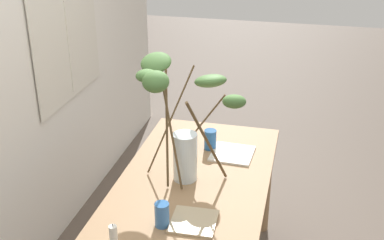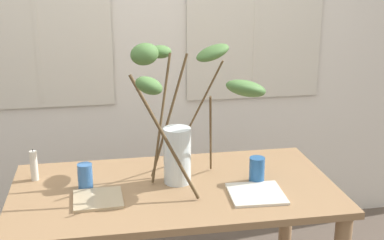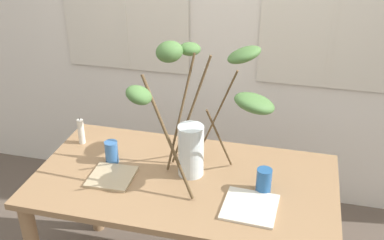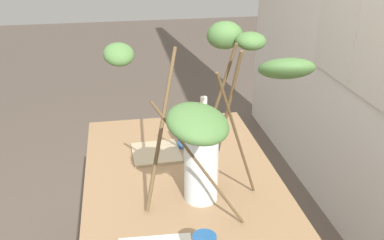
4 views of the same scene
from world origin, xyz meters
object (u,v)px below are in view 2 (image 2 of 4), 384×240
object	(u,v)px
pillar_candle	(34,166)
drinking_glass_blue_left	(85,176)
vase_with_branches	(187,108)
dining_table	(174,211)
plate_square_left	(98,199)
drinking_glass_blue_right	(257,170)
plate_square_right	(256,194)

from	to	relation	value
pillar_candle	drinking_glass_blue_left	bearing A→B (deg)	-30.38
vase_with_branches	pillar_candle	distance (m)	0.80
dining_table	drinking_glass_blue_left	xyz separation A→B (m)	(-0.41, 0.05, 0.19)
plate_square_left	drinking_glass_blue_right	bearing A→B (deg)	5.65
dining_table	pillar_candle	distance (m)	0.72
plate_square_right	vase_with_branches	bearing A→B (deg)	140.47
plate_square_left	plate_square_right	bearing A→B (deg)	-5.60
vase_with_branches	drinking_glass_blue_right	xyz separation A→B (m)	(0.33, -0.09, -0.30)
dining_table	plate_square_left	size ratio (longest dim) A/B	7.03
drinking_glass_blue_right	plate_square_right	world-z (taller)	drinking_glass_blue_right
dining_table	plate_square_left	bearing A→B (deg)	-166.00
vase_with_branches	plate_square_right	size ratio (longest dim) A/B	2.84
plate_square_left	vase_with_branches	bearing A→B (deg)	20.36
dining_table	plate_square_right	size ratio (longest dim) A/B	6.23
pillar_candle	plate_square_left	bearing A→B (deg)	-43.40
vase_with_branches	pillar_candle	size ratio (longest dim) A/B	4.35
dining_table	drinking_glass_blue_right	xyz separation A→B (m)	(0.40, -0.01, 0.19)
dining_table	drinking_glass_blue_left	bearing A→B (deg)	172.87
drinking_glass_blue_right	plate_square_right	distance (m)	0.16
drinking_glass_blue_left	drinking_glass_blue_right	bearing A→B (deg)	-4.60
plate_square_left	pillar_candle	distance (m)	0.42
drinking_glass_blue_right	plate_square_left	bearing A→B (deg)	-174.35
plate_square_left	pillar_candle	world-z (taller)	pillar_candle
dining_table	vase_with_branches	bearing A→B (deg)	43.11
plate_square_right	pillar_candle	world-z (taller)	pillar_candle
drinking_glass_blue_right	vase_with_branches	bearing A→B (deg)	165.16
drinking_glass_blue_right	dining_table	bearing A→B (deg)	178.01
plate_square_left	plate_square_right	size ratio (longest dim) A/B	0.89
pillar_candle	dining_table	bearing A→B (deg)	-16.55
drinking_glass_blue_left	plate_square_right	distance (m)	0.80
drinking_glass_blue_right	pillar_candle	distance (m)	1.09
drinking_glass_blue_left	plate_square_left	bearing A→B (deg)	-68.55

